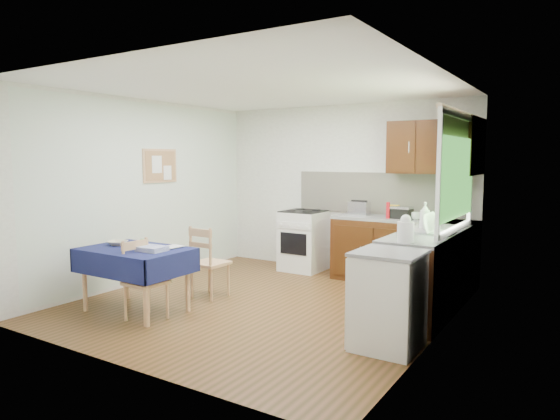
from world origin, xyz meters
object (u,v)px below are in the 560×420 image
Objects in this scene: chair_far at (208,260)px; sandwich_press at (401,213)px; toaster at (359,208)px; dish_rack at (430,231)px; dining_table at (135,258)px; kettle at (406,230)px; chair_near at (143,278)px.

chair_far is 3.25× the size of sandwich_press.
toaster is 1.03× the size of sandwich_press.
sandwich_press is 0.59× the size of dish_rack.
kettle is (2.75, 0.90, 0.41)m from dining_table.
dining_table is 2.92m from kettle.
chair_far is 1.00m from chair_near.
chair_near is at bearing 89.69° from chair_far.
dining_table is at bearing -132.38° from sandwich_press.
dish_rack is at bearing -16.16° from toaster.
toaster reaches higher than dining_table.
sandwich_press is at bearing 58.28° from dining_table.
chair_near is 3.22m from toaster.
chair_far is 2.64m from dish_rack.
toaster is at bearing 67.75° from dining_table.
dish_rack is at bearing 87.45° from kettle.
kettle is (0.67, -1.86, 0.04)m from sandwich_press.
toaster reaches higher than chair_far.
sandwich_press reaches higher than dining_table.
sandwich_press is (0.62, -0.04, -0.02)m from toaster.
chair_near is 3.01× the size of toaster.
sandwich_press is (1.77, 1.91, 0.51)m from chair_far.
kettle is at bearing 23.51° from dining_table.
chair_near is (0.28, -0.15, -0.16)m from dining_table.
toaster is 1.75m from dish_rack.
toaster is (1.15, 1.95, 0.53)m from chair_far.
dish_rack is 1.73× the size of kettle.
sandwich_press is at bearing 119.99° from dish_rack.
sandwich_press is 1.97m from kettle.
chair_far reaches higher than dining_table.
toaster is at bearing 171.30° from sandwich_press.
toaster is (1.18, 2.94, 0.55)m from chair_near.
sandwich_press is (2.08, 2.76, 0.37)m from dining_table.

